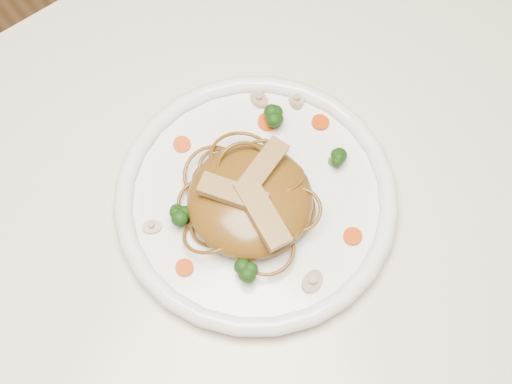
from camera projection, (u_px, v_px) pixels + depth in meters
table at (211, 296)px, 0.81m from camera, size 1.20×0.80×0.75m
plate at (256, 200)px, 0.75m from camera, size 0.36×0.36×0.02m
noodle_mound at (250, 200)px, 0.71m from camera, size 0.17×0.17×0.04m
chicken_a at (263, 166)px, 0.70m from camera, size 0.07×0.04×0.01m
chicken_b at (233, 193)px, 0.69m from camera, size 0.06×0.07×0.01m
chicken_c at (262, 213)px, 0.68m from camera, size 0.04×0.08×0.01m
broccoli_0 at (275, 115)px, 0.76m from camera, size 0.03×0.03×0.03m
broccoli_1 at (183, 212)px, 0.71m from camera, size 0.03×0.03×0.03m
broccoli_2 at (245, 270)px, 0.69m from camera, size 0.03×0.03×0.03m
broccoli_3 at (335, 156)px, 0.74m from camera, size 0.03×0.03×0.03m
carrot_0 at (268, 122)px, 0.77m from camera, size 0.03×0.03×0.00m
carrot_1 at (184, 268)px, 0.70m from camera, size 0.02×0.02×0.00m
carrot_2 at (320, 122)px, 0.77m from camera, size 0.02×0.02×0.00m
carrot_3 at (182, 144)px, 0.76m from camera, size 0.02×0.02×0.00m
carrot_4 at (353, 236)px, 0.72m from camera, size 0.02×0.02×0.00m
mushroom_0 at (312, 282)px, 0.70m from camera, size 0.03×0.03×0.01m
mushroom_1 at (296, 100)px, 0.79m from camera, size 0.03×0.03×0.01m
mushroom_2 at (152, 227)px, 0.72m from camera, size 0.03×0.03×0.01m
mushroom_3 at (259, 99)px, 0.79m from camera, size 0.03×0.03×0.01m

